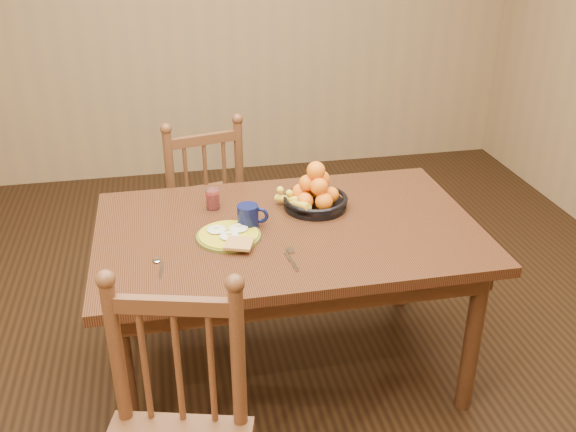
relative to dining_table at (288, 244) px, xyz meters
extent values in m
cube|color=black|center=(0.00, 0.00, -0.67)|extent=(4.50, 5.00, 0.01)
cube|color=black|center=(0.00, 0.00, 0.06)|extent=(1.60, 1.00, 0.04)
cube|color=#321A0E|center=(0.00, 0.42, -0.01)|extent=(1.40, 0.04, 0.10)
cube|color=#321A0E|center=(0.00, -0.42, -0.01)|extent=(1.40, 0.04, 0.10)
cube|color=#321A0E|center=(0.72, 0.00, -0.01)|extent=(0.04, 0.84, 0.10)
cube|color=#321A0E|center=(-0.72, 0.00, -0.01)|extent=(0.04, 0.84, 0.10)
cylinder|color=#321A0E|center=(-0.70, -0.40, -0.31)|extent=(0.07, 0.07, 0.70)
cylinder|color=#321A0E|center=(0.70, -0.40, -0.31)|extent=(0.07, 0.07, 0.70)
cylinder|color=#321A0E|center=(-0.70, 0.40, -0.31)|extent=(0.07, 0.07, 0.70)
cylinder|color=#321A0E|center=(0.70, 0.40, -0.31)|extent=(0.07, 0.07, 0.70)
cube|color=#492716|center=(-0.33, 0.89, -0.21)|extent=(0.53, 0.52, 0.04)
cylinder|color=#492716|center=(-0.19, 1.10, -0.45)|extent=(0.04, 0.04, 0.44)
cylinder|color=#492716|center=(-0.55, 1.02, -0.45)|extent=(0.04, 0.04, 0.44)
cylinder|color=#492716|center=(-0.11, 0.76, -0.45)|extent=(0.04, 0.04, 0.44)
cylinder|color=#492716|center=(-0.47, 0.68, -0.45)|extent=(0.04, 0.04, 0.44)
cylinder|color=#492716|center=(-0.11, 0.75, 0.06)|extent=(0.04, 0.04, 0.53)
cylinder|color=#492716|center=(-0.47, 0.66, 0.06)|extent=(0.04, 0.04, 0.53)
cylinder|color=#492716|center=(-0.29, 0.70, 0.01)|extent=(0.02, 0.02, 0.41)
cube|color=#492716|center=(-0.29, 0.70, 0.24)|extent=(0.37, 0.11, 0.05)
cylinder|color=#492716|center=(-0.68, -0.71, 0.08)|extent=(0.05, 0.05, 0.54)
cylinder|color=#492716|center=(-0.32, -0.80, 0.08)|extent=(0.05, 0.05, 0.54)
cylinder|color=#492716|center=(-0.50, -0.76, 0.02)|extent=(0.02, 0.02, 0.42)
cube|color=#492716|center=(-0.50, -0.76, 0.26)|extent=(0.37, 0.13, 0.05)
cylinder|color=#59601E|center=(-0.26, -0.05, 0.09)|extent=(0.26, 0.26, 0.01)
cylinder|color=gold|center=(-0.26, -0.05, 0.10)|extent=(0.24, 0.24, 0.01)
ellipsoid|color=silver|center=(-0.30, -0.01, 0.11)|extent=(0.08, 0.08, 0.01)
cube|color=#F2E08C|center=(-0.30, -0.01, 0.12)|extent=(0.02, 0.02, 0.01)
ellipsoid|color=silver|center=(-0.21, -0.02, 0.11)|extent=(0.08, 0.08, 0.01)
cube|color=#F2E08C|center=(-0.21, -0.02, 0.12)|extent=(0.02, 0.02, 0.01)
ellipsoid|color=silver|center=(-0.26, -0.08, 0.11)|extent=(0.08, 0.08, 0.01)
cube|color=#F2E08C|center=(-0.26, -0.08, 0.12)|extent=(0.02, 0.02, 0.01)
cube|color=brown|center=(-0.23, -0.15, 0.11)|extent=(0.13, 0.13, 0.01)
cube|color=silver|center=(-0.04, -0.29, 0.09)|extent=(0.03, 0.15, 0.00)
cube|color=silver|center=(-0.03, -0.20, 0.09)|extent=(0.03, 0.05, 0.00)
cube|color=silver|center=(-0.53, -0.25, 0.09)|extent=(0.02, 0.12, 0.00)
ellipsoid|color=silver|center=(-0.55, -0.18, 0.09)|extent=(0.03, 0.04, 0.01)
cylinder|color=#090F35|center=(-0.17, 0.03, 0.13)|extent=(0.09, 0.09, 0.10)
torus|color=#090F35|center=(-0.11, 0.03, 0.13)|extent=(0.07, 0.04, 0.07)
cylinder|color=black|center=(-0.17, 0.03, 0.18)|extent=(0.08, 0.08, 0.00)
cylinder|color=silver|center=(-0.29, 0.24, 0.13)|extent=(0.06, 0.06, 0.09)
cylinder|color=maroon|center=(-0.29, 0.24, 0.12)|extent=(0.05, 0.05, 0.07)
cylinder|color=black|center=(0.16, 0.16, 0.09)|extent=(0.28, 0.28, 0.02)
torus|color=black|center=(0.16, 0.16, 0.13)|extent=(0.29, 0.29, 0.02)
cylinder|color=black|center=(0.16, 0.16, 0.09)|extent=(0.10, 0.10, 0.01)
sphere|color=orange|center=(0.23, 0.16, 0.14)|extent=(0.07, 0.07, 0.07)
sphere|color=orange|center=(0.18, 0.22, 0.14)|extent=(0.08, 0.08, 0.08)
sphere|color=orange|center=(0.10, 0.20, 0.15)|extent=(0.08, 0.08, 0.08)
sphere|color=orange|center=(0.10, 0.11, 0.14)|extent=(0.07, 0.07, 0.07)
sphere|color=orange|center=(0.18, 0.09, 0.14)|extent=(0.08, 0.08, 0.08)
sphere|color=orange|center=(0.19, 0.19, 0.21)|extent=(0.08, 0.08, 0.08)
sphere|color=orange|center=(0.12, 0.17, 0.20)|extent=(0.07, 0.07, 0.07)
sphere|color=orange|center=(0.16, 0.12, 0.21)|extent=(0.08, 0.08, 0.08)
sphere|color=orange|center=(0.16, 0.16, 0.26)|extent=(0.08, 0.08, 0.08)
cylinder|color=yellow|center=(0.07, 0.12, 0.13)|extent=(0.10, 0.17, 0.07)
cylinder|color=yellow|center=(0.05, 0.17, 0.13)|extent=(0.14, 0.15, 0.07)
camera|label=1|loc=(-0.47, -2.35, 1.34)|focal=40.00mm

